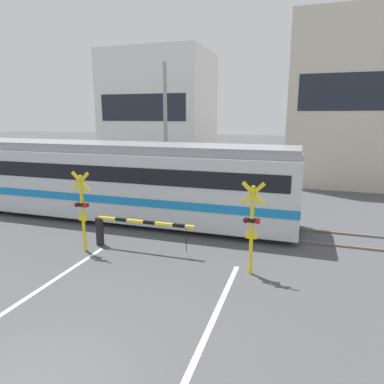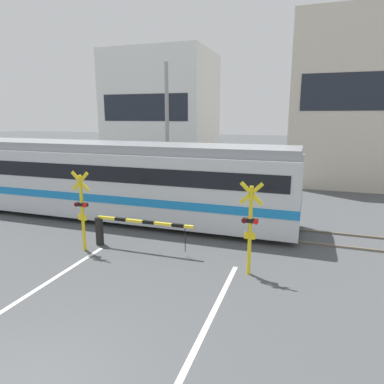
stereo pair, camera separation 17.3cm
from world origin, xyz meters
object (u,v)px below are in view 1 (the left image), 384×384
object	(u,v)px
crossing_signal_right	(252,224)
pedestrian	(247,178)
crossing_signal_left	(82,208)
commuter_train	(91,177)
crossing_barrier_near	(123,227)
crossing_barrier_far	(248,195)

from	to	relation	value
crossing_signal_right	pedestrian	distance (m)	10.91
crossing_signal_left	crossing_signal_right	bearing A→B (deg)	0.00
commuter_train	crossing_signal_left	xyz separation A→B (m)	(2.20, -3.82, -0.30)
crossing_barrier_near	pedestrian	distance (m)	10.46
crossing_barrier_near	crossing_barrier_far	xyz separation A→B (m)	(3.40, 6.23, 0.00)
crossing_barrier_near	crossing_signal_right	world-z (taller)	crossing_signal_right
crossing_barrier_near	pedestrian	size ratio (longest dim) A/B	2.33
crossing_signal_left	pedestrian	size ratio (longest dim) A/B	1.76
commuter_train	crossing_signal_left	distance (m)	4.42
pedestrian	crossing_signal_right	bearing A→B (deg)	-80.26
crossing_barrier_far	crossing_signal_right	xyz separation A→B (m)	(1.15, -6.86, 0.75)
crossing_barrier_far	crossing_signal_right	world-z (taller)	crossing_signal_right
crossing_signal_left	pedestrian	distance (m)	11.42
crossing_barrier_far	crossing_signal_right	distance (m)	7.00
commuter_train	pedestrian	size ratio (longest dim) A/B	11.71
commuter_train	crossing_signal_left	size ratio (longest dim) A/B	6.64
crossing_signal_right	pedestrian	size ratio (longest dim) A/B	1.76
crossing_signal_right	pedestrian	bearing A→B (deg)	99.74
crossing_barrier_near	pedestrian	world-z (taller)	pedestrian
crossing_barrier_near	crossing_signal_right	distance (m)	4.66
commuter_train	crossing_signal_right	size ratio (longest dim) A/B	6.64
commuter_train	crossing_signal_right	xyz separation A→B (m)	(7.91, -3.82, -0.30)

